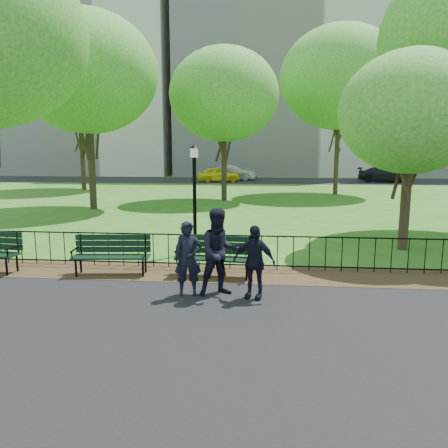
# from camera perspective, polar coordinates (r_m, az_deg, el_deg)

# --- Properties ---
(ground) EXTENTS (120.00, 120.00, 0.00)m
(ground) POSITION_cam_1_polar(r_m,az_deg,el_deg) (9.34, 1.00, -9.21)
(ground) COLOR #35631A
(asphalt_path) EXTENTS (60.00, 9.20, 0.01)m
(asphalt_path) POSITION_cam_1_polar(r_m,az_deg,el_deg) (6.23, -1.62, -19.25)
(asphalt_path) COLOR black
(asphalt_path) RESTS_ON ground
(dirt_strip) EXTENTS (60.00, 1.60, 0.01)m
(dirt_strip) POSITION_cam_1_polar(r_m,az_deg,el_deg) (10.77, 1.63, -6.57)
(dirt_strip) COLOR #372016
(dirt_strip) RESTS_ON ground
(far_street) EXTENTS (70.00, 9.00, 0.01)m
(far_street) POSITION_cam_1_polar(r_m,az_deg,el_deg) (43.92, 4.63, 5.68)
(far_street) COLOR black
(far_street) RESTS_ON ground
(iron_fence) EXTENTS (24.06, 0.06, 1.00)m
(iron_fence) POSITION_cam_1_polar(r_m,az_deg,el_deg) (11.13, 1.82, -3.45)
(iron_fence) COLOR black
(iron_fence) RESTS_ON ground
(apartment_west) EXTENTS (22.00, 15.00, 26.00)m
(apartment_west) POSITION_cam_1_polar(r_m,az_deg,el_deg) (61.99, -16.94, 18.51)
(apartment_west) COLOR silver
(apartment_west) RESTS_ON ground
(apartment_mid) EXTENTS (24.00, 15.00, 30.00)m
(apartment_mid) POSITION_cam_1_polar(r_m,az_deg,el_deg) (58.08, 7.19, 21.48)
(apartment_mid) COLOR silver
(apartment_mid) RESTS_ON ground
(park_bench_main) EXTENTS (1.91, 0.75, 1.06)m
(park_bench_main) POSITION_cam_1_polar(r_m,az_deg,el_deg) (10.48, -2.58, -3.51)
(park_bench_main) COLOR black
(park_bench_main) RESTS_ON ground
(park_bench_left_a) EXTENTS (1.89, 0.75, 1.05)m
(park_bench_left_a) POSITION_cam_1_polar(r_m,az_deg,el_deg) (11.02, -14.44, -3.34)
(park_bench_left_a) COLOR black
(park_bench_left_a) RESTS_ON ground
(lamppost) EXTENTS (0.29, 0.29, 3.17)m
(lamppost) POSITION_cam_1_polar(r_m,az_deg,el_deg) (12.78, -3.86, 3.83)
(lamppost) COLOR black
(lamppost) RESTS_ON ground
(tree_near_e) EXTENTS (4.24, 4.24, 5.91)m
(tree_near_e) POSITION_cam_1_polar(r_m,az_deg,el_deg) (14.26, 23.31, 13.23)
(tree_near_e) COLOR #2D2116
(tree_near_e) RESTS_ON ground
(tree_mid_w) EXTENTS (7.01, 7.01, 9.77)m
(tree_mid_w) POSITION_cam_1_polar(r_m,az_deg,el_deg) (23.78, -17.46, 18.33)
(tree_mid_w) COLOR #2D2116
(tree_mid_w) RESTS_ON ground
(tree_far_c) EXTENTS (6.41, 6.41, 8.93)m
(tree_far_c) POSITION_cam_1_polar(r_m,az_deg,el_deg) (26.53, 0.01, 16.53)
(tree_far_c) COLOR #2D2116
(tree_far_c) RESTS_ON ground
(tree_far_e) EXTENTS (7.97, 7.97, 11.11)m
(tree_far_e) POSITION_cam_1_polar(r_m,az_deg,el_deg) (31.32, 14.91, 17.95)
(tree_far_e) COLOR #2D2116
(tree_far_e) RESTS_ON ground
(tree_far_w) EXTENTS (7.85, 7.85, 10.94)m
(tree_far_w) POSITION_cam_1_polar(r_m,az_deg,el_deg) (35.71, -18.45, 16.53)
(tree_far_w) COLOR #2D2116
(tree_far_w) RESTS_ON ground
(person_left) EXTENTS (0.62, 0.46, 1.56)m
(person_left) POSITION_cam_1_polar(r_m,az_deg,el_deg) (9.11, -4.71, -4.54)
(person_left) COLOR black
(person_left) RESTS_ON asphalt_path
(person_mid) EXTENTS (1.00, 0.76, 1.83)m
(person_mid) POSITION_cam_1_polar(r_m,az_deg,el_deg) (9.07, -0.58, -3.70)
(person_mid) COLOR black
(person_mid) RESTS_ON asphalt_path
(person_right) EXTENTS (0.95, 0.58, 1.52)m
(person_right) POSITION_cam_1_polar(r_m,az_deg,el_deg) (8.93, 3.93, -4.96)
(person_right) COLOR black
(person_right) RESTS_ON asphalt_path
(taxi) EXTENTS (4.32, 2.45, 1.39)m
(taxi) POSITION_cam_1_polar(r_m,az_deg,el_deg) (41.90, -0.73, 6.48)
(taxi) COLOR yellow
(taxi) RESTS_ON far_street
(sedan_silver) EXTENTS (4.77, 2.20, 1.52)m
(sedan_silver) POSITION_cam_1_polar(r_m,az_deg,el_deg) (44.29, 1.31, 6.73)
(sedan_silver) COLOR #96989D
(sedan_silver) RESTS_ON far_street
(sedan_dark) EXTENTS (5.20, 3.24, 1.41)m
(sedan_dark) POSITION_cam_1_polar(r_m,az_deg,el_deg) (44.15, 20.21, 6.06)
(sedan_dark) COLOR black
(sedan_dark) RESTS_ON far_street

